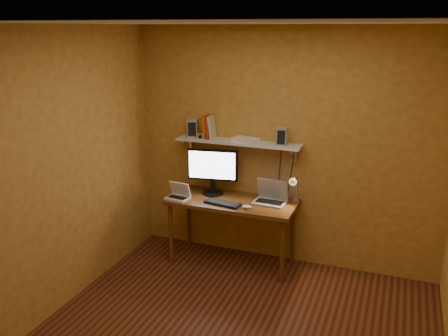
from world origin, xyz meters
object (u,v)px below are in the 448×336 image
at_px(desk, 232,208).
at_px(wall_shelf, 238,142).
at_px(keyboard, 223,203).
at_px(shelf_camera, 201,136).
at_px(speaker_right, 282,136).
at_px(monitor, 213,169).
at_px(router, 245,140).
at_px(speaker_left, 193,128).
at_px(laptop, 271,197).
at_px(mouse, 247,207).
at_px(desk_lamp, 295,186).
at_px(netbook, 179,194).

relative_size(desk, wall_shelf, 1.00).
distance_m(keyboard, shelf_camera, 0.79).
relative_size(keyboard, speaker_right, 2.13).
xyz_separation_m(wall_shelf, monitor, (-0.28, -0.07, -0.32)).
bearing_deg(desk, router, 65.61).
bearing_deg(desk, monitor, 155.32).
height_order(speaker_right, router, speaker_right).
bearing_deg(monitor, speaker_left, 155.93).
xyz_separation_m(laptop, mouse, (-0.19, -0.26, -0.05)).
bearing_deg(monitor, laptop, -11.87).
xyz_separation_m(desk, speaker_right, (0.49, 0.19, 0.80)).
relative_size(desk, laptop, 3.91).
bearing_deg(monitor, router, 0.50).
bearing_deg(desk, keyboard, -110.17).
distance_m(desk, monitor, 0.48).
bearing_deg(mouse, monitor, 137.04).
xyz_separation_m(keyboard, mouse, (0.28, -0.02, 0.01)).
height_order(keyboard, router, router).
relative_size(desk_lamp, speaker_left, 1.88).
bearing_deg(keyboard, desk, 79.44).
bearing_deg(speaker_right, desk_lamp, -20.28).
bearing_deg(netbook, laptop, 21.69).
bearing_deg(laptop, desk, -162.93).
bearing_deg(wall_shelf, desk_lamp, -5.88).
distance_m(keyboard, speaker_left, 0.94).
height_order(mouse, speaker_right, speaker_right).
xyz_separation_m(laptop, shelf_camera, (-0.83, 0.04, 0.59)).
bearing_deg(laptop, router, 168.29).
bearing_deg(speaker_right, keyboard, -149.43).
bearing_deg(wall_shelf, monitor, -166.41).
xyz_separation_m(desk_lamp, router, (-0.57, 0.06, 0.44)).
distance_m(keyboard, mouse, 0.28).
xyz_separation_m(desk_lamp, shelf_camera, (-1.07, 0.00, 0.45)).
xyz_separation_m(monitor, netbook, (-0.29, -0.28, -0.24)).
height_order(monitor, laptop, monitor).
bearing_deg(wall_shelf, shelf_camera, -170.98).
bearing_deg(desk_lamp, wall_shelf, 174.12).
height_order(keyboard, mouse, mouse).
xyz_separation_m(netbook, router, (0.66, 0.34, 0.60)).
distance_m(desk, speaker_right, 0.96).
distance_m(desk_lamp, speaker_right, 0.54).
relative_size(monitor, desk_lamp, 1.52).
relative_size(desk, desk_lamp, 3.73).
xyz_separation_m(desk, netbook, (-0.57, -0.15, 0.14)).
height_order(desk, speaker_right, speaker_right).
relative_size(keyboard, mouse, 4.03).
height_order(desk, netbook, netbook).
bearing_deg(speaker_left, keyboard, -52.64).
height_order(desk, shelf_camera, shelf_camera).
height_order(wall_shelf, shelf_camera, shelf_camera).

